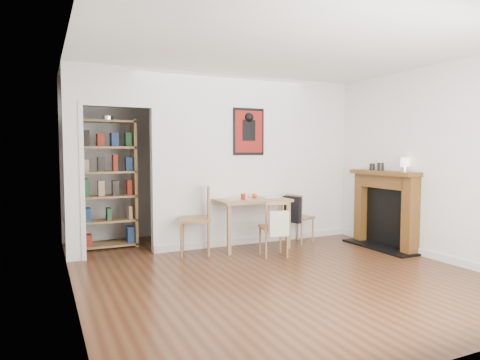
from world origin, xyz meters
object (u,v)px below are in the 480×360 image
fireplace (385,207)px  notebook (270,197)px  chair_left (195,220)px  chair_right (299,217)px  dining_table (251,205)px  ceramic_jar_b (372,167)px  bookshelf (108,184)px  orange_fruit (254,195)px  ceramic_jar_a (381,167)px  mantel_lamp (405,163)px  red_glass (243,197)px  chair_front (274,228)px

fireplace → notebook: bearing=149.6°
chair_left → chair_right: size_ratio=1.24×
dining_table → chair_left: (-0.89, -0.01, -0.17)m
dining_table → ceramic_jar_b: 1.99m
bookshelf → orange_fruit: bookshelf is taller
bookshelf → ceramic_jar_a: (3.70, -1.71, 0.27)m
mantel_lamp → ceramic_jar_a: 0.41m
chair_right → red_glass: size_ratio=8.44×
dining_table → ceramic_jar_a: ceramic_jar_a is taller
ceramic_jar_a → dining_table: bearing=155.6°
orange_fruit → ceramic_jar_a: (1.67, -0.87, 0.44)m
orange_fruit → ceramic_jar_b: size_ratio=0.78×
ceramic_jar_a → ceramic_jar_b: size_ratio=1.19×
chair_left → ceramic_jar_b: 2.86m
red_glass → ceramic_jar_b: (1.99, -0.49, 0.42)m
chair_right → fireplace: fireplace is taller
chair_front → ceramic_jar_a: (1.71, -0.21, 0.82)m
chair_front → fireplace: fireplace is taller
bookshelf → mantel_lamp: 4.34m
bookshelf → notebook: bearing=-21.3°
red_glass → dining_table: bearing=21.8°
dining_table → bookshelf: 2.16m
chair_right → ceramic_jar_a: bearing=-40.7°
notebook → chair_front: bearing=-115.0°
orange_fruit → mantel_lamp: (1.75, -1.27, 0.51)m
fireplace → orange_fruit: fireplace is taller
chair_left → ceramic_jar_b: bearing=-11.4°
fireplace → orange_fruit: (-1.74, 0.92, 0.16)m
dining_table → orange_fruit: (0.09, 0.07, 0.13)m
dining_table → chair_right: 0.88m
fireplace → notebook: fireplace is taller
mantel_lamp → chair_left: bearing=156.4°
ceramic_jar_b → chair_left: bearing=168.6°
fireplace → orange_fruit: size_ratio=15.97×
chair_right → fireplace: bearing=-40.5°
notebook → mantel_lamp: bearing=-39.4°
fireplace → ceramic_jar_b: 0.66m
orange_fruit → notebook: bearing=-9.7°
dining_table → notebook: bearing=3.9°
chair_front → bookshelf: bearing=142.9°
chair_left → orange_fruit: 1.03m
chair_left → fireplace: fireplace is taller
dining_table → fireplace: (1.83, -0.85, -0.03)m
chair_right → notebook: chair_right is taller
chair_right → notebook: bearing=176.3°
chair_right → chair_left: bearing=-179.8°
fireplace → chair_front: bearing=171.8°
red_glass → ceramic_jar_a: bearing=-20.9°
orange_fruit → red_glass: bearing=-152.7°
chair_right → orange_fruit: bearing=174.3°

